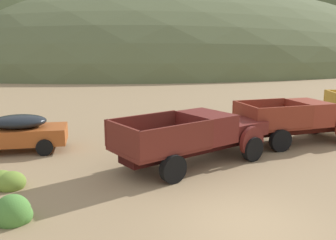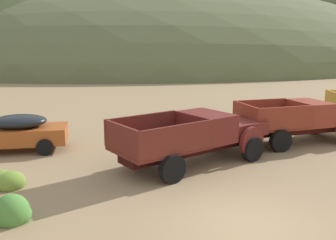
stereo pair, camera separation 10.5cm
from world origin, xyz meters
name	(u,v)px [view 2 (the right image)]	position (x,y,z in m)	size (l,w,h in m)	color
ground_plane	(246,224)	(0.00, 0.00, 0.00)	(300.00, 300.00, 0.00)	#937A56
hill_far_left	(168,63)	(20.82, 73.70, 0.00)	(112.11, 85.87, 31.96)	#56603D
hill_distant	(315,60)	(63.71, 77.87, 0.00)	(91.17, 76.85, 48.66)	#4C5633
car_oxide_orange	(10,132)	(-6.32, 8.78, 0.81)	(4.74, 2.32, 1.57)	#A34C1E
truck_oxblood	(203,136)	(0.92, 5.12, 1.02)	(6.71, 4.15, 1.91)	black
truck_rust_red	(307,120)	(6.64, 6.44, 1.01)	(5.72, 2.51, 1.91)	#42140D
bush_lone_scrub	(6,182)	(-6.11, 4.47, 0.19)	(1.20, 0.96, 0.73)	olive
bush_near_barrel	(200,118)	(3.49, 11.78, 0.27)	(1.44, 1.43, 1.01)	#5B8E42
bush_back_edge	(250,123)	(5.57, 9.70, 0.30)	(1.36, 1.25, 1.22)	olive
bush_front_left	(11,214)	(-5.70, 1.90, 0.23)	(1.04, 0.84, 0.97)	#4C8438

